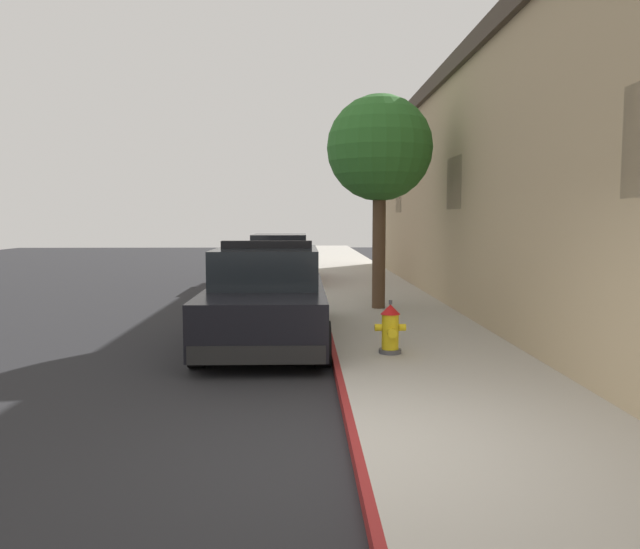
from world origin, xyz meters
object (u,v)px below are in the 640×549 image
parked_car_silver_ahead (280,261)px  street_tree (380,150)px  police_cruiser (267,298)px  fire_hydrant (390,329)px

parked_car_silver_ahead → street_tree: bearing=-69.6°
police_cruiser → street_tree: bearing=54.4°
police_cruiser → parked_car_silver_ahead: (-0.12, 9.36, -0.00)m
parked_car_silver_ahead → street_tree: (2.34, -6.27, 2.74)m
fire_hydrant → street_tree: 5.50m
police_cruiser → fire_hydrant: size_ratio=6.37×
police_cruiser → fire_hydrant: bearing=-39.5°
parked_car_silver_ahead → police_cruiser: bearing=-89.2°
parked_car_silver_ahead → fire_hydrant: parked_car_silver_ahead is taller
parked_car_silver_ahead → fire_hydrant: size_ratio=6.37×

